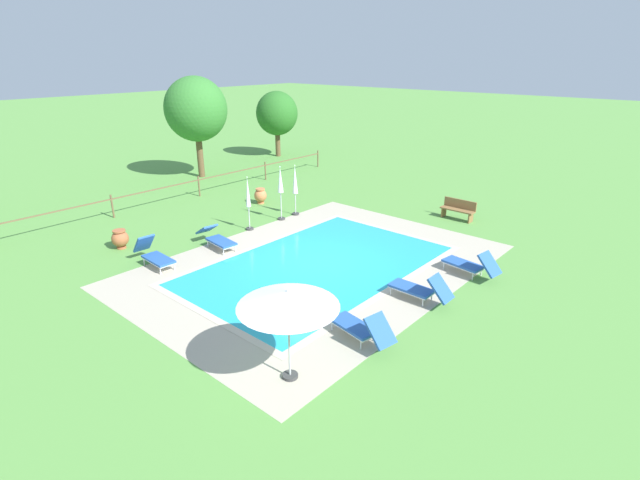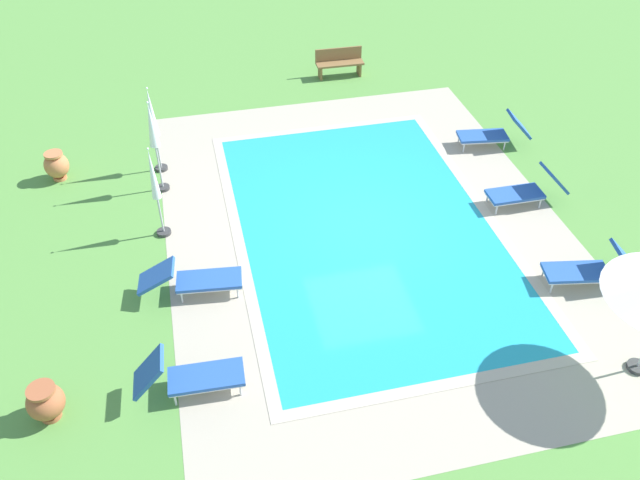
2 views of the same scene
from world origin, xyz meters
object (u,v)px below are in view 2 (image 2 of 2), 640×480
(sun_lounger_north_far, at_px, (590,269))
(wooden_bench_lawn_side, at_px, (339,62))
(sun_lounger_north_near_steps, at_px, (194,279))
(sun_lounger_south_near_corner, at_px, (190,376))
(terracotta_urn_by_tree, at_px, (56,165))
(patio_umbrella_closed_row_west, at_px, (153,133))
(terracotta_urn_near_fence, at_px, (46,402))
(sun_lounger_north_mid, at_px, (493,133))
(patio_umbrella_closed_row_mid_west, at_px, (155,184))
(patio_umbrella_closed_row_centre, at_px, (152,119))
(sun_lounger_north_end, at_px, (526,190))

(sun_lounger_north_far, relative_size, wooden_bench_lawn_side, 1.32)
(sun_lounger_north_near_steps, xyz_separation_m, sun_lounger_south_near_corner, (-2.45, 0.27, 0.03))
(wooden_bench_lawn_side, distance_m, terracotta_urn_by_tree, 9.26)
(terracotta_urn_by_tree, bearing_deg, patio_umbrella_closed_row_west, -112.77)
(sun_lounger_north_far, xyz_separation_m, patio_umbrella_closed_row_west, (5.40, 8.33, 1.18))
(sun_lounger_south_near_corner, relative_size, terracotta_urn_near_fence, 2.61)
(sun_lounger_north_mid, height_order, patio_umbrella_closed_row_mid_west, patio_umbrella_closed_row_mid_west)
(sun_lounger_north_mid, height_order, terracotta_urn_near_fence, sun_lounger_north_mid)
(sun_lounger_north_near_steps, xyz_separation_m, patio_umbrella_closed_row_mid_west, (2.07, 0.54, 0.99))
(patio_umbrella_closed_row_centre, distance_m, terracotta_urn_near_fence, 7.59)
(sun_lounger_south_near_corner, relative_size, patio_umbrella_closed_row_west, 0.80)
(sun_lounger_north_near_steps, height_order, terracotta_urn_by_tree, sun_lounger_north_near_steps)
(sun_lounger_north_near_steps, xyz_separation_m, patio_umbrella_closed_row_west, (3.85, 0.48, 1.21))
(sun_lounger_north_mid, bearing_deg, patio_umbrella_closed_row_west, 90.41)
(sun_lounger_north_end, relative_size, patio_umbrella_closed_row_mid_west, 0.85)
(sun_lounger_north_mid, bearing_deg, patio_umbrella_closed_row_mid_west, 101.84)
(sun_lounger_south_near_corner, bearing_deg, sun_lounger_north_far, -83.67)
(sun_lounger_north_mid, relative_size, patio_umbrella_closed_row_centre, 0.86)
(sun_lounger_north_far, height_order, terracotta_urn_by_tree, sun_lounger_north_far)
(sun_lounger_north_far, relative_size, terracotta_urn_by_tree, 2.64)
(sun_lounger_north_far, distance_m, terracotta_urn_by_tree, 12.60)
(sun_lounger_north_near_steps, xyz_separation_m, sun_lounger_north_mid, (3.92, -8.25, 0.03))
(terracotta_urn_by_tree, bearing_deg, sun_lounger_south_near_corner, -159.77)
(patio_umbrella_closed_row_west, relative_size, terracotta_urn_near_fence, 3.27)
(sun_lounger_north_mid, height_order, terracotta_urn_by_tree, sun_lounger_north_mid)
(sun_lounger_north_end, relative_size, terracotta_urn_near_fence, 2.62)
(sun_lounger_north_mid, distance_m, patio_umbrella_closed_row_mid_west, 9.03)
(patio_umbrella_closed_row_west, bearing_deg, terracotta_urn_near_fence, 161.29)
(sun_lounger_south_near_corner, bearing_deg, terracotta_urn_by_tree, 20.23)
(patio_umbrella_closed_row_centre, height_order, wooden_bench_lawn_side, patio_umbrella_closed_row_centre)
(sun_lounger_north_end, height_order, terracotta_urn_near_fence, sun_lounger_north_end)
(sun_lounger_north_near_steps, distance_m, terracotta_urn_near_fence, 3.58)
(sun_lounger_north_near_steps, bearing_deg, patio_umbrella_closed_row_mid_west, 14.56)
(patio_umbrella_closed_row_mid_west, bearing_deg, patio_umbrella_closed_row_centre, -1.30)
(patio_umbrella_closed_row_mid_west, bearing_deg, terracotta_urn_by_tree, 40.74)
(terracotta_urn_by_tree, bearing_deg, sun_lounger_north_far, -120.77)
(sun_lounger_north_mid, xyz_separation_m, sun_lounger_north_far, (-5.46, 0.39, -0.00))
(patio_umbrella_closed_row_west, distance_m, terracotta_urn_by_tree, 2.95)
(sun_lounger_north_near_steps, bearing_deg, sun_lounger_north_mid, -64.60)
(patio_umbrella_closed_row_west, bearing_deg, patio_umbrella_closed_row_centre, 0.15)
(sun_lounger_north_end, xyz_separation_m, sun_lounger_south_near_corner, (-3.74, 8.15, 0.00))
(sun_lounger_north_far, distance_m, patio_umbrella_closed_row_mid_west, 9.19)
(patio_umbrella_closed_row_centre, xyz_separation_m, terracotta_urn_by_tree, (0.15, 2.50, -1.04))
(patio_umbrella_closed_row_centre, bearing_deg, patio_umbrella_closed_row_mid_west, 178.70)
(sun_lounger_north_end, bearing_deg, sun_lounger_north_mid, -7.91)
(sun_lounger_north_mid, distance_m, terracotta_urn_near_fence, 12.58)
(sun_lounger_south_near_corner, relative_size, terracotta_urn_by_tree, 2.52)
(sun_lounger_north_mid, bearing_deg, wooden_bench_lawn_side, 29.80)
(patio_umbrella_closed_row_west, bearing_deg, sun_lounger_north_end, -107.04)
(patio_umbrella_closed_row_west, xyz_separation_m, terracotta_urn_near_fence, (-6.30, 2.13, -1.18))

